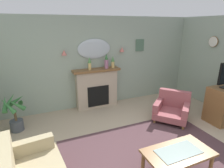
% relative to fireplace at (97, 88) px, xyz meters
% --- Properties ---
extents(floor, '(6.94, 6.88, 0.10)m').
position_rel_fireplace_xyz_m(floor, '(0.22, -2.77, -0.62)').
color(floor, tan).
rests_on(floor, ground).
extents(wall_back, '(6.94, 0.10, 2.60)m').
position_rel_fireplace_xyz_m(wall_back, '(0.22, 0.22, 0.73)').
color(wall_back, '#93A393').
rests_on(wall_back, ground).
extents(patterned_rug, '(3.20, 2.40, 0.01)m').
position_rel_fireplace_xyz_m(patterned_rug, '(0.22, -2.57, -0.56)').
color(patterned_rug, '#4C3338').
rests_on(patterned_rug, ground).
extents(fireplace, '(1.36, 0.36, 1.16)m').
position_rel_fireplace_xyz_m(fireplace, '(0.00, 0.00, 0.00)').
color(fireplace, tan).
rests_on(fireplace, ground).
extents(mantel_vase_centre, '(0.10, 0.10, 0.36)m').
position_rel_fireplace_xyz_m(mantel_vase_centre, '(-0.20, -0.03, 0.78)').
color(mantel_vase_centre, tan).
rests_on(mantel_vase_centre, fireplace).
extents(mantel_vase_left, '(0.11, 0.11, 0.41)m').
position_rel_fireplace_xyz_m(mantel_vase_left, '(0.30, -0.03, 0.78)').
color(mantel_vase_left, '#9E6084').
rests_on(mantel_vase_left, fireplace).
extents(mantel_vase_right, '(0.10, 0.10, 0.34)m').
position_rel_fireplace_xyz_m(mantel_vase_right, '(0.50, -0.03, 0.77)').
color(mantel_vase_right, tan).
rests_on(mantel_vase_right, fireplace).
extents(wall_mirror, '(0.96, 0.06, 0.56)m').
position_rel_fireplace_xyz_m(wall_mirror, '(0.00, 0.14, 1.14)').
color(wall_mirror, '#B2BCC6').
extents(wall_sconce_left, '(0.14, 0.14, 0.14)m').
position_rel_fireplace_xyz_m(wall_sconce_left, '(-0.85, 0.09, 1.09)').
color(wall_sconce_left, '#D17066').
extents(wall_sconce_right, '(0.14, 0.14, 0.14)m').
position_rel_fireplace_xyz_m(wall_sconce_right, '(0.85, 0.09, 1.09)').
color(wall_sconce_right, '#D17066').
extents(wall_clock, '(0.04, 0.31, 0.31)m').
position_rel_fireplace_xyz_m(wall_clock, '(3.15, -1.10, 1.33)').
color(wall_clock, silver).
extents(framed_picture, '(0.28, 0.03, 0.36)m').
position_rel_fireplace_xyz_m(framed_picture, '(1.50, 0.15, 1.18)').
color(framed_picture, '#4C6B56').
extents(coffee_table, '(1.10, 0.60, 0.45)m').
position_rel_fireplace_xyz_m(coffee_table, '(0.33, -3.05, -0.19)').
color(coffee_table, brown).
rests_on(coffee_table, ground).
extents(armchair_by_coffee_table, '(1.14, 1.14, 0.71)m').
position_rel_fireplace_xyz_m(armchair_by_coffee_table, '(1.55, -1.50, -0.27)').
color(armchair_by_coffee_table, '#934C51').
rests_on(armchair_by_coffee_table, ground).
extents(tv_cabinet, '(0.80, 0.57, 0.90)m').
position_rel_fireplace_xyz_m(tv_cabinet, '(2.64, -2.11, -0.12)').
color(tv_cabinet, brown).
rests_on(tv_cabinet, ground).
extents(potted_plant_tall_palm, '(0.54, 0.56, 0.88)m').
position_rel_fireplace_xyz_m(potted_plant_tall_palm, '(-2.15, -0.52, -0.12)').
color(potted_plant_tall_palm, '#474C56').
rests_on(potted_plant_tall_palm, ground).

